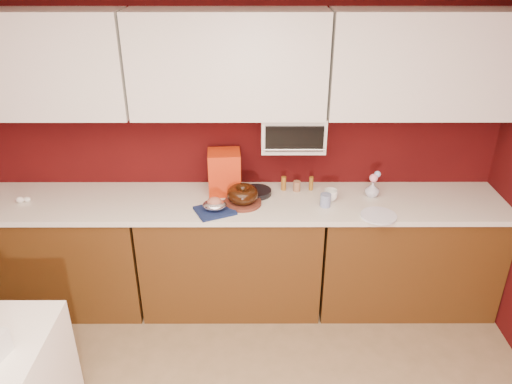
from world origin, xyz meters
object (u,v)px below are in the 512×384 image
at_px(coffee_mug, 330,194).
at_px(flower_vase, 372,188).
at_px(toaster_oven, 293,131).
at_px(bundt_cake, 243,194).
at_px(foil_ham_nest, 215,205).
at_px(pandoro_box, 224,172).
at_px(blue_jar, 325,200).

height_order(coffee_mug, flower_vase, flower_vase).
bearing_deg(toaster_oven, flower_vase, -9.23).
bearing_deg(toaster_oven, bundt_cake, -148.62).
xyz_separation_m(toaster_oven, foil_ham_nest, (-0.55, -0.33, -0.42)).
bearing_deg(toaster_oven, foil_ham_nest, -148.76).
bearing_deg(coffee_mug, foil_ham_nest, -168.09).
xyz_separation_m(pandoro_box, coffee_mug, (0.77, -0.14, -0.11)).
distance_m(blue_jar, flower_vase, 0.39).
bearing_deg(blue_jar, pandoro_box, 162.31).
bearing_deg(blue_jar, flower_vase, 22.66).
distance_m(foil_ham_nest, blue_jar, 0.78).
bearing_deg(blue_jar, bundt_cake, 177.15).
bearing_deg(flower_vase, toaster_oven, 170.77).
relative_size(pandoro_box, coffee_mug, 3.21).
distance_m(toaster_oven, coffee_mug, 0.53).
xyz_separation_m(bundt_cake, foil_ham_nest, (-0.19, -0.11, -0.03)).
bearing_deg(coffee_mug, bundt_cake, -174.66).
relative_size(foil_ham_nest, coffee_mug, 1.68).
xyz_separation_m(bundt_cake, pandoro_box, (-0.14, 0.20, 0.08)).
distance_m(bundt_cake, foil_ham_nest, 0.22).
bearing_deg(flower_vase, coffee_mug, -168.70).
xyz_separation_m(bundt_cake, coffee_mug, (0.63, 0.06, -0.03)).
bearing_deg(foil_ham_nest, blue_jar, 6.28).
distance_m(bundt_cake, pandoro_box, 0.26).
distance_m(bundt_cake, blue_jar, 0.59).
bearing_deg(coffee_mug, pandoro_box, 169.53).
bearing_deg(pandoro_box, toaster_oven, -2.35).
bearing_deg(pandoro_box, bundt_cake, -59.91).
height_order(bundt_cake, foil_ham_nest, bundt_cake).
relative_size(toaster_oven, blue_jar, 4.85).
bearing_deg(bundt_cake, foil_ham_nest, -149.03).
relative_size(toaster_oven, bundt_cake, 2.00).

